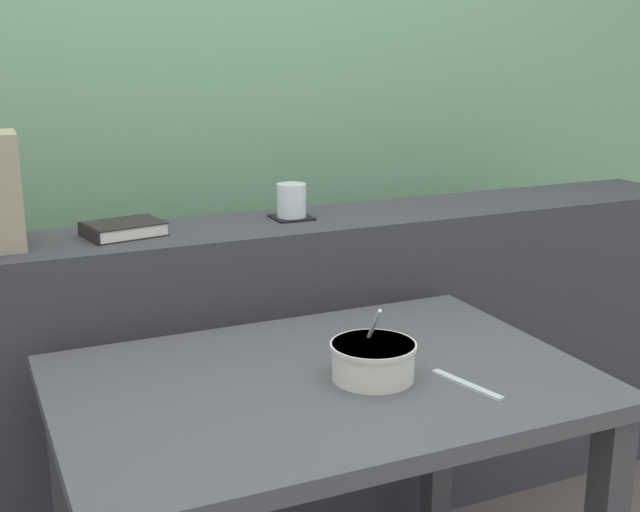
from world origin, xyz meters
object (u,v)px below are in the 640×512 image
(coaster_square, at_px, (292,218))
(juice_glass, at_px, (291,202))
(breakfast_table, at_px, (323,427))
(fork_utensil, at_px, (467,385))
(closed_book, at_px, (123,229))
(soup_bowl, at_px, (373,361))

(coaster_square, bearing_deg, juice_glass, 0.00)
(breakfast_table, relative_size, fork_utensil, 6.10)
(juice_glass, height_order, fork_utensil, juice_glass)
(coaster_square, xyz_separation_m, fork_utensil, (0.05, -0.74, -0.18))
(fork_utensil, bearing_deg, coaster_square, 80.50)
(juice_glass, bearing_deg, coaster_square, 180.00)
(juice_glass, distance_m, closed_book, 0.44)
(coaster_square, xyz_separation_m, closed_book, (-0.44, -0.01, 0.01))
(juice_glass, height_order, soup_bowl, juice_glass)
(soup_bowl, bearing_deg, coaster_square, 81.76)
(closed_book, distance_m, soup_bowl, 0.73)
(coaster_square, distance_m, fork_utensil, 0.77)
(breakfast_table, height_order, fork_utensil, fork_utensil)
(breakfast_table, xyz_separation_m, fork_utensil, (0.23, -0.15, 0.11))
(juice_glass, bearing_deg, breakfast_table, -106.75)
(breakfast_table, xyz_separation_m, closed_book, (-0.26, 0.58, 0.31))
(breakfast_table, relative_size, coaster_square, 10.37)
(closed_book, relative_size, soup_bowl, 1.18)
(breakfast_table, relative_size, soup_bowl, 6.13)
(coaster_square, height_order, fork_utensil, coaster_square)
(coaster_square, distance_m, soup_bowl, 0.66)
(coaster_square, distance_m, closed_book, 0.44)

